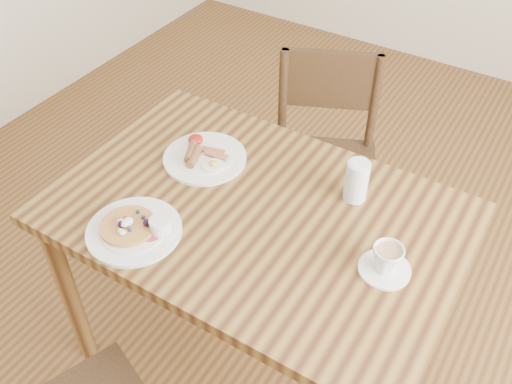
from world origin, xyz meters
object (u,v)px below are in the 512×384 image
Objects in this scene: dining_table at (256,233)px; pancake_plate at (135,229)px; breakfast_plate at (204,156)px; chair_far at (323,156)px; water_glass at (357,181)px; teacup_saucer at (386,261)px.

pancake_plate is (-0.24, -0.26, 0.11)m from dining_table.
chair_far is at bearing 69.48° from breakfast_plate.
water_glass is (0.49, 0.09, 0.05)m from breakfast_plate.
water_glass is at bearing 130.54° from teacup_saucer.
breakfast_plate is at bearing 45.16° from chair_far.
teacup_saucer is at bearing -2.32° from dining_table.
breakfast_plate is 1.93× the size of teacup_saucer.
water_glass is at bearing 44.84° from pancake_plate.
chair_far is 3.26× the size of pancake_plate.
pancake_plate is 0.37m from breakfast_plate.
chair_far reaches higher than pancake_plate.
water_glass is at bearing 10.55° from breakfast_plate.
chair_far is at bearing 96.77° from dining_table.
breakfast_plate is at bearing 94.60° from pancake_plate.
dining_table is 4.44× the size of breakfast_plate.
dining_table is 8.57× the size of teacup_saucer.
breakfast_plate is at bearing 169.40° from teacup_saucer.
pancake_plate is (-0.16, -0.89, 0.27)m from chair_far.
teacup_saucer is (0.48, -0.65, 0.29)m from chair_far.
breakfast_plate is at bearing 157.66° from dining_table.
teacup_saucer is 1.07× the size of water_glass.
chair_far and water_glass have the same top height.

